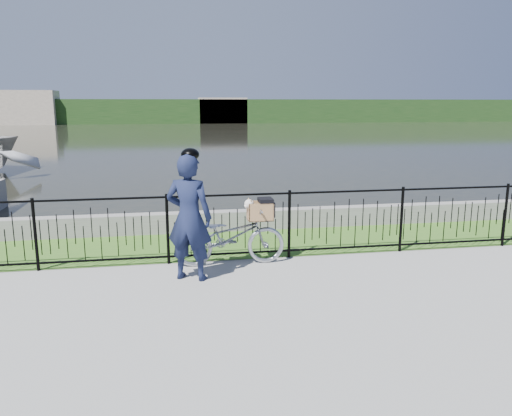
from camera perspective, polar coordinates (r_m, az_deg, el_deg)
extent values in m
plane|color=gray|center=(6.83, -1.33, -10.07)|extent=(120.00, 120.00, 0.00)
cube|color=#3C6820|center=(9.27, -3.73, -4.09)|extent=(60.00, 2.00, 0.01)
plane|color=black|center=(39.35, -8.59, 8.07)|extent=(120.00, 120.00, 0.00)
cube|color=gray|center=(10.18, -4.36, -1.49)|extent=(60.00, 0.30, 0.40)
cube|color=#224119|center=(66.27, -9.25, 10.86)|extent=(120.00, 6.00, 3.00)
cube|color=#AB9D89|center=(66.49, -25.20, 10.34)|extent=(8.00, 4.00, 4.00)
cube|color=#AB9D89|center=(65.14, -3.85, 11.06)|extent=(6.00, 3.00, 3.20)
imported|color=#A9ADB5|center=(7.99, -3.01, -3.28)|extent=(1.76, 0.61, 0.93)
cube|color=black|center=(8.00, 0.47, -1.38)|extent=(0.38, 0.18, 0.02)
cube|color=#9E7549|center=(8.00, 0.47, -1.33)|extent=(0.40, 0.27, 0.01)
cube|color=#9E7549|center=(8.09, 0.31, -0.17)|extent=(0.40, 0.02, 0.29)
cube|color=#9E7549|center=(7.85, 0.64, -0.55)|extent=(0.40, 0.02, 0.29)
cube|color=#9E7549|center=(8.01, 1.83, -0.30)|extent=(0.01, 0.27, 0.29)
cube|color=#9E7549|center=(7.94, -0.90, -0.40)|extent=(0.02, 0.27, 0.29)
cube|color=black|center=(7.95, 1.10, 0.92)|extent=(0.22, 0.28, 0.06)
cube|color=black|center=(8.00, 1.95, -0.09)|extent=(0.02, 0.28, 0.24)
ellipsoid|color=silver|center=(7.97, 0.33, -0.48)|extent=(0.31, 0.22, 0.20)
sphere|color=silver|center=(7.89, -0.79, 0.47)|extent=(0.15, 0.15, 0.15)
sphere|color=silver|center=(7.87, -1.13, 0.21)|extent=(0.07, 0.07, 0.07)
sphere|color=black|center=(7.86, -1.29, 0.16)|extent=(0.02, 0.02, 0.02)
cone|color=#A67B45|center=(7.94, -0.86, 0.98)|extent=(0.06, 0.08, 0.08)
cone|color=#A67B45|center=(7.85, -0.60, 0.85)|extent=(0.06, 0.08, 0.08)
imported|color=#141A37|center=(7.28, -7.65, -1.08)|extent=(0.80, 0.67, 1.86)
ellipsoid|color=black|center=(7.14, -7.86, 6.06)|extent=(0.26, 0.29, 0.18)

